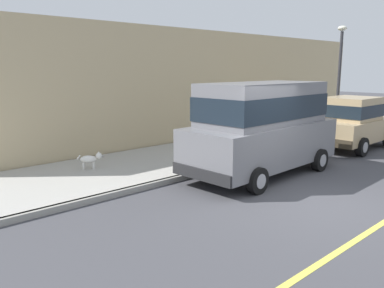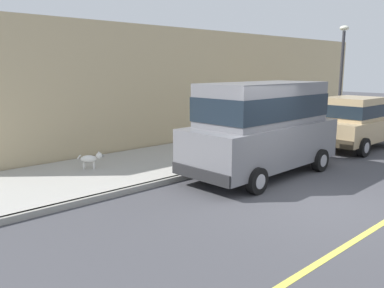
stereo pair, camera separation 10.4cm
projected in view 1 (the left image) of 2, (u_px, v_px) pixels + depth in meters
name	position (u px, v px, depth m)	size (l,w,h in m)	color
ground_plane	(312.00, 201.00, 8.72)	(80.00, 80.00, 0.00)	#424247
curb	(210.00, 170.00, 11.01)	(0.16, 64.00, 0.14)	gray
sidewalk	(169.00, 160.00, 12.31)	(3.60, 64.00, 0.14)	#A8A59E
car_grey_van	(263.00, 124.00, 10.62)	(2.25, 4.96, 2.52)	slate
car_tan_hatchback	(352.00, 122.00, 14.21)	(1.98, 3.81, 1.88)	tan
dog_white	(91.00, 159.00, 10.86)	(0.50, 0.64, 0.49)	white
street_lamp	(340.00, 68.00, 15.94)	(0.36, 0.36, 4.42)	#2D2D33
building_facade	(220.00, 86.00, 16.45)	(0.50, 20.00, 4.35)	tan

